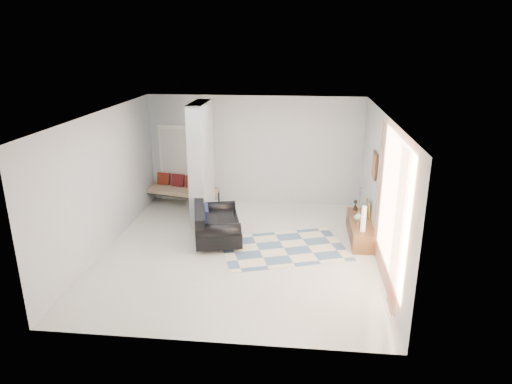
# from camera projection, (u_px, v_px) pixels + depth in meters

# --- Properties ---
(floor) EXTENTS (6.00, 6.00, 0.00)m
(floor) POSITION_uv_depth(u_px,v_px,m) (240.00, 251.00, 9.37)
(floor) COLOR silver
(floor) RESTS_ON ground
(ceiling) EXTENTS (6.00, 6.00, 0.00)m
(ceiling) POSITION_uv_depth(u_px,v_px,m) (238.00, 114.00, 8.48)
(ceiling) COLOR white
(ceiling) RESTS_ON wall_back
(wall_back) EXTENTS (6.00, 0.00, 6.00)m
(wall_back) POSITION_uv_depth(u_px,v_px,m) (255.00, 151.00, 11.75)
(wall_back) COLOR silver
(wall_back) RESTS_ON ground
(wall_front) EXTENTS (6.00, 0.00, 6.00)m
(wall_front) POSITION_uv_depth(u_px,v_px,m) (207.00, 254.00, 6.10)
(wall_front) COLOR silver
(wall_front) RESTS_ON ground
(wall_left) EXTENTS (0.00, 6.00, 6.00)m
(wall_left) POSITION_uv_depth(u_px,v_px,m) (104.00, 182.00, 9.20)
(wall_left) COLOR silver
(wall_left) RESTS_ON ground
(wall_right) EXTENTS (0.00, 6.00, 6.00)m
(wall_right) POSITION_uv_depth(u_px,v_px,m) (382.00, 191.00, 8.65)
(wall_right) COLOR silver
(wall_right) RESTS_ON ground
(partition_column) EXTENTS (0.35, 1.20, 2.80)m
(partition_column) POSITION_uv_depth(u_px,v_px,m) (201.00, 163.00, 10.54)
(partition_column) COLOR #A5AAAC
(partition_column) RESTS_ON floor
(hallway_door) EXTENTS (0.85, 0.06, 2.04)m
(hallway_door) POSITION_uv_depth(u_px,v_px,m) (176.00, 163.00, 12.05)
(hallway_door) COLOR white
(hallway_door) RESTS_ON floor
(curtain) EXTENTS (0.00, 2.55, 2.55)m
(curtain) POSITION_uv_depth(u_px,v_px,m) (388.00, 209.00, 7.56)
(curtain) COLOR #D06336
(curtain) RESTS_ON wall_right
(wall_art) EXTENTS (0.04, 0.45, 0.55)m
(wall_art) POSITION_uv_depth(u_px,v_px,m) (375.00, 165.00, 9.42)
(wall_art) COLOR #331C0E
(wall_art) RESTS_ON wall_right
(media_console) EXTENTS (0.45, 1.68, 0.80)m
(media_console) POSITION_uv_depth(u_px,v_px,m) (360.00, 229.00, 9.91)
(media_console) COLOR brown
(media_console) RESTS_ON floor
(loveseat) EXTENTS (1.28, 1.77, 0.76)m
(loveseat) POSITION_uv_depth(u_px,v_px,m) (214.00, 224.00, 9.80)
(loveseat) COLOR silver
(loveseat) RESTS_ON floor
(daybed) EXTENTS (1.96, 1.18, 0.77)m
(daybed) POSITION_uv_depth(u_px,v_px,m) (181.00, 189.00, 11.91)
(daybed) COLOR black
(daybed) RESTS_ON floor
(area_rug) EXTENTS (2.90, 2.37, 0.01)m
(area_rug) POSITION_uv_depth(u_px,v_px,m) (284.00, 248.00, 9.47)
(area_rug) COLOR beige
(area_rug) RESTS_ON floor
(cylinder_lamp) EXTENTS (0.10, 0.10, 0.54)m
(cylinder_lamp) POSITION_uv_depth(u_px,v_px,m) (364.00, 219.00, 9.24)
(cylinder_lamp) COLOR silver
(cylinder_lamp) RESTS_ON media_console
(bronze_figurine) EXTENTS (0.13, 0.13, 0.24)m
(bronze_figurine) POSITION_uv_depth(u_px,v_px,m) (355.00, 205.00, 10.44)
(bronze_figurine) COLOR black
(bronze_figurine) RESTS_ON media_console
(vase) EXTENTS (0.23, 0.23, 0.21)m
(vase) POSITION_uv_depth(u_px,v_px,m) (358.00, 216.00, 9.84)
(vase) COLOR silver
(vase) RESTS_ON media_console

